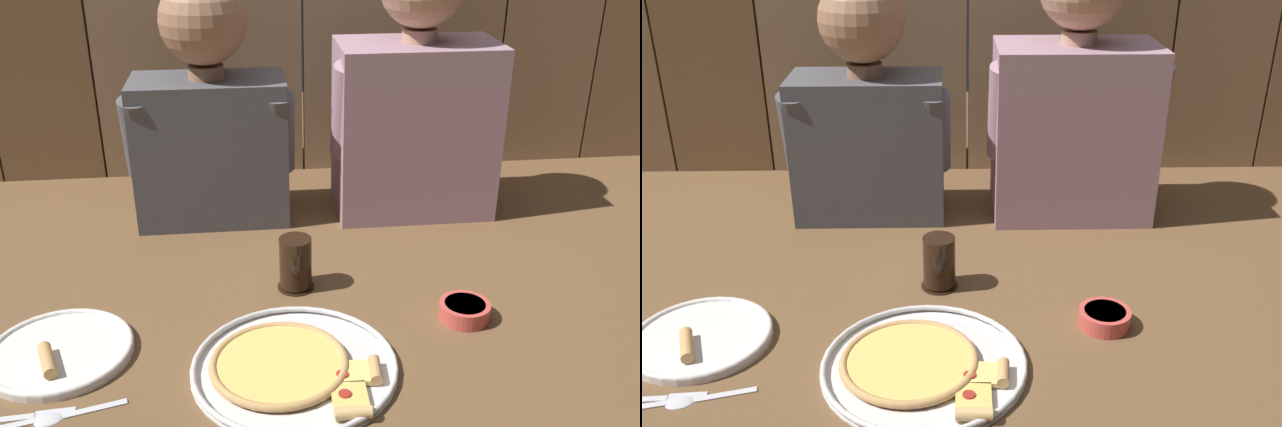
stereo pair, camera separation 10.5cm
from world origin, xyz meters
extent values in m
plane|color=brown|center=(0.00, 0.00, 0.00)|extent=(3.20, 3.20, 0.00)
cylinder|color=silver|center=(-0.10, -0.13, 0.00)|extent=(0.35, 0.35, 0.01)
torus|color=silver|center=(-0.10, -0.13, 0.01)|extent=(0.35, 0.35, 0.01)
cylinder|color=#B23823|center=(-0.12, -0.12, 0.01)|extent=(0.22, 0.22, 0.00)
cylinder|color=#EFC660|center=(-0.12, -0.12, 0.01)|extent=(0.22, 0.22, 0.01)
torus|color=tan|center=(-0.12, -0.12, 0.01)|extent=(0.23, 0.23, 0.01)
cube|color=#EFC660|center=(-0.02, -0.22, 0.01)|extent=(0.06, 0.08, 0.01)
cylinder|color=tan|center=(-0.02, -0.26, 0.02)|extent=(0.06, 0.02, 0.02)
cylinder|color=#A3281E|center=(-0.03, -0.22, 0.02)|extent=(0.02, 0.02, 0.00)
cube|color=#F4D170|center=(0.00, -0.16, 0.01)|extent=(0.08, 0.06, 0.01)
cylinder|color=tan|center=(0.03, -0.16, 0.02)|extent=(0.02, 0.06, 0.02)
cylinder|color=#A3281E|center=(-0.02, -0.17, 0.02)|extent=(0.02, 0.02, 0.00)
cylinder|color=white|center=(-0.50, -0.04, 0.01)|extent=(0.25, 0.25, 0.01)
torus|color=white|center=(-0.50, -0.04, 0.01)|extent=(0.25, 0.25, 0.01)
cylinder|color=tan|center=(-0.50, -0.09, 0.02)|extent=(0.05, 0.09, 0.02)
cylinder|color=black|center=(-0.07, 0.14, 0.00)|extent=(0.07, 0.07, 0.01)
cylinder|color=black|center=(-0.07, 0.14, 0.06)|extent=(0.06, 0.06, 0.10)
cylinder|color=#CC4C42|center=(0.23, -0.01, 0.02)|extent=(0.10, 0.10, 0.03)
cylinder|color=#B23823|center=(0.23, -0.01, 0.02)|extent=(0.08, 0.08, 0.02)
cube|color=silver|center=(-0.51, -0.21, 0.00)|extent=(0.10, 0.03, 0.01)
cube|color=silver|center=(-0.47, -0.19, 0.00)|extent=(0.06, 0.03, 0.00)
cube|color=silver|center=(-0.41, -0.19, 0.00)|extent=(0.09, 0.04, 0.01)
ellipsoid|color=silver|center=(-0.48, -0.21, 0.00)|extent=(0.05, 0.04, 0.01)
cube|color=#4C4C51|center=(-0.24, 0.49, 0.17)|extent=(0.35, 0.18, 0.34)
cylinder|color=#9E7051|center=(-0.24, 0.49, 0.36)|extent=(0.08, 0.08, 0.03)
sphere|color=#9E7051|center=(-0.24, 0.49, 0.47)|extent=(0.19, 0.19, 0.19)
sphere|color=brown|center=(-0.24, 0.51, 0.48)|extent=(0.18, 0.18, 0.18)
cylinder|color=#4C4C51|center=(-0.40, 0.45, 0.22)|extent=(0.08, 0.12, 0.20)
cylinder|color=#4C4C51|center=(-0.09, 0.45, 0.22)|extent=(0.08, 0.11, 0.20)
cube|color=gray|center=(0.24, 0.49, 0.21)|extent=(0.37, 0.21, 0.41)
cylinder|color=tan|center=(0.24, 0.49, 0.43)|extent=(0.08, 0.08, 0.03)
cylinder|color=gray|center=(0.08, 0.45, 0.27)|extent=(0.08, 0.13, 0.24)
cylinder|color=gray|center=(0.41, 0.45, 0.27)|extent=(0.08, 0.13, 0.24)
camera|label=1|loc=(-0.16, -1.06, 0.73)|focal=38.96mm
camera|label=2|loc=(-0.05, -1.07, 0.73)|focal=38.96mm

